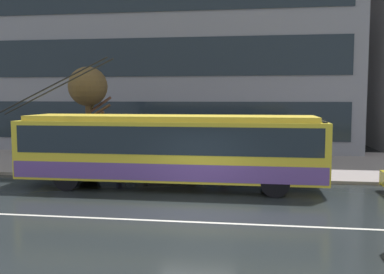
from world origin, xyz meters
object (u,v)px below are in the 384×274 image
(trolleybus, at_px, (170,148))
(bus_shelter, at_px, (168,130))
(pedestrian_at_shelter, at_px, (226,137))
(pedestrian_walking_past, at_px, (120,135))
(pedestrian_waiting_by_pole, at_px, (195,137))
(pedestrian_approaching_curb, at_px, (146,139))
(street_tree_bare, at_px, (88,88))

(trolleybus, xyz_separation_m, bus_shelter, (-0.80, 3.40, 0.44))
(pedestrian_at_shelter, height_order, pedestrian_walking_past, pedestrian_at_shelter)
(pedestrian_at_shelter, height_order, pedestrian_waiting_by_pole, pedestrian_at_shelter)
(trolleybus, bearing_deg, pedestrian_approaching_curb, 126.50)
(pedestrian_walking_past, relative_size, pedestrian_waiting_by_pole, 1.02)
(pedestrian_at_shelter, xyz_separation_m, pedestrian_waiting_by_pole, (-1.47, 0.02, -0.03))
(trolleybus, bearing_deg, street_tree_bare, 139.00)
(bus_shelter, height_order, pedestrian_walking_past, bus_shelter)
(pedestrian_approaching_curb, bearing_deg, pedestrian_at_shelter, 22.63)
(trolleybus, height_order, pedestrian_approaching_curb, trolleybus)
(street_tree_bare, bearing_deg, pedestrian_at_shelter, -8.28)
(pedestrian_at_shelter, height_order, street_tree_bare, street_tree_bare)
(pedestrian_walking_past, bearing_deg, street_tree_bare, 153.62)
(pedestrian_walking_past, height_order, pedestrian_waiting_by_pole, pedestrian_walking_past)
(trolleybus, xyz_separation_m, pedestrian_walking_past, (-3.15, 3.48, 0.17))
(bus_shelter, relative_size, pedestrian_walking_past, 1.99)
(trolleybus, relative_size, pedestrian_waiting_by_pole, 6.88)
(pedestrian_waiting_by_pole, relative_size, street_tree_bare, 0.39)
(trolleybus, bearing_deg, pedestrian_walking_past, 132.14)
(pedestrian_approaching_curb, bearing_deg, street_tree_bare, 145.99)
(pedestrian_approaching_curb, relative_size, pedestrian_waiting_by_pole, 1.03)
(bus_shelter, bearing_deg, pedestrian_walking_past, 178.03)
(trolleybus, height_order, bus_shelter, trolleybus)
(pedestrian_at_shelter, bearing_deg, street_tree_bare, 171.72)
(bus_shelter, xyz_separation_m, street_tree_bare, (-4.33, 1.07, 2.00))
(trolleybus, xyz_separation_m, pedestrian_at_shelter, (1.96, 3.43, 0.14))
(pedestrian_waiting_by_pole, distance_m, street_tree_bare, 6.17)
(pedestrian_at_shelter, relative_size, pedestrian_waiting_by_pole, 1.04)
(pedestrian_at_shelter, distance_m, pedestrian_approaching_curb, 3.73)
(pedestrian_walking_past, bearing_deg, pedestrian_approaching_curb, -41.58)
(street_tree_bare, bearing_deg, bus_shelter, -13.82)
(pedestrian_approaching_curb, distance_m, street_tree_bare, 4.98)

